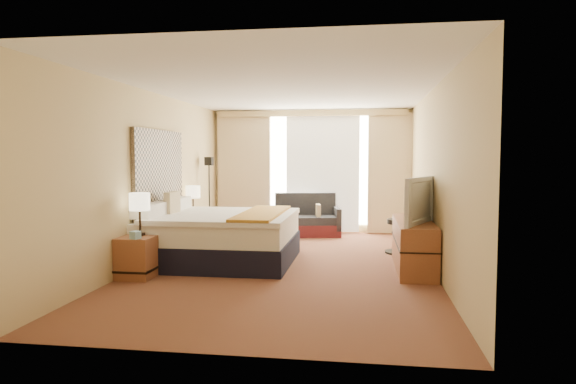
# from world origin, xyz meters

# --- Properties ---
(floor) EXTENTS (4.20, 7.00, 0.02)m
(floor) POSITION_xyz_m (0.00, 0.00, 0.00)
(floor) COLOR #561918
(floor) RESTS_ON ground
(ceiling) EXTENTS (4.20, 7.00, 0.02)m
(ceiling) POSITION_xyz_m (0.00, 0.00, 2.60)
(ceiling) COLOR white
(ceiling) RESTS_ON wall_back
(wall_back) EXTENTS (4.20, 0.02, 2.60)m
(wall_back) POSITION_xyz_m (0.00, 3.50, 1.30)
(wall_back) COLOR tan
(wall_back) RESTS_ON ground
(wall_front) EXTENTS (4.20, 0.02, 2.60)m
(wall_front) POSITION_xyz_m (0.00, -3.50, 1.30)
(wall_front) COLOR tan
(wall_front) RESTS_ON ground
(wall_left) EXTENTS (0.02, 7.00, 2.60)m
(wall_left) POSITION_xyz_m (-2.10, 0.00, 1.30)
(wall_left) COLOR tan
(wall_left) RESTS_ON ground
(wall_right) EXTENTS (0.02, 7.00, 2.60)m
(wall_right) POSITION_xyz_m (2.10, 0.00, 1.30)
(wall_right) COLOR tan
(wall_right) RESTS_ON ground
(headboard) EXTENTS (0.06, 1.85, 1.50)m
(headboard) POSITION_xyz_m (-2.06, 0.20, 1.28)
(headboard) COLOR black
(headboard) RESTS_ON wall_left
(nightstand_left) EXTENTS (0.45, 0.52, 0.55)m
(nightstand_left) POSITION_xyz_m (-1.87, -1.05, 0.28)
(nightstand_left) COLOR brown
(nightstand_left) RESTS_ON floor
(nightstand_right) EXTENTS (0.45, 0.52, 0.55)m
(nightstand_right) POSITION_xyz_m (-1.87, 1.45, 0.28)
(nightstand_right) COLOR brown
(nightstand_right) RESTS_ON floor
(media_dresser) EXTENTS (0.50, 1.80, 0.70)m
(media_dresser) POSITION_xyz_m (1.83, 0.00, 0.35)
(media_dresser) COLOR brown
(media_dresser) RESTS_ON floor
(window) EXTENTS (2.30, 0.02, 2.30)m
(window) POSITION_xyz_m (0.25, 3.47, 1.32)
(window) COLOR white
(window) RESTS_ON wall_back
(curtains) EXTENTS (4.12, 0.19, 2.56)m
(curtains) POSITION_xyz_m (-0.00, 3.39, 1.41)
(curtains) COLOR beige
(curtains) RESTS_ON floor
(bed) EXTENTS (2.21, 2.02, 1.07)m
(bed) POSITION_xyz_m (-1.06, 0.10, 0.39)
(bed) COLOR black
(bed) RESTS_ON floor
(loveseat) EXTENTS (1.47, 0.95, 0.85)m
(loveseat) POSITION_xyz_m (-0.05, 2.94, 0.28)
(loveseat) COLOR #50161A
(loveseat) RESTS_ON floor
(floor_lamp) EXTENTS (0.20, 0.20, 1.61)m
(floor_lamp) POSITION_xyz_m (-1.90, 2.30, 1.13)
(floor_lamp) COLOR black
(floor_lamp) RESTS_ON floor
(desk_chair) EXTENTS (0.54, 0.54, 1.12)m
(desk_chair) POSITION_xyz_m (1.81, 1.23, 0.50)
(desk_chair) COLOR black
(desk_chair) RESTS_ON floor
(lamp_left) EXTENTS (0.27, 0.27, 0.58)m
(lamp_left) POSITION_xyz_m (-1.86, -0.97, 1.00)
(lamp_left) COLOR black
(lamp_left) RESTS_ON nightstand_left
(lamp_right) EXTENTS (0.26, 0.26, 0.54)m
(lamp_right) POSITION_xyz_m (-1.93, 1.41, 0.97)
(lamp_right) COLOR black
(lamp_right) RESTS_ON nightstand_right
(tissue_box) EXTENTS (0.14, 0.14, 0.10)m
(tissue_box) POSITION_xyz_m (-1.81, -1.23, 0.60)
(tissue_box) COLOR #8FC4DD
(tissue_box) RESTS_ON nightstand_left
(telephone) EXTENTS (0.18, 0.15, 0.06)m
(telephone) POSITION_xyz_m (-1.79, 1.57, 0.58)
(telephone) COLOR black
(telephone) RESTS_ON nightstand_right
(television) EXTENTS (0.59, 1.07, 0.64)m
(television) POSITION_xyz_m (1.78, -0.29, 1.02)
(television) COLOR black
(television) RESTS_ON media_dresser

